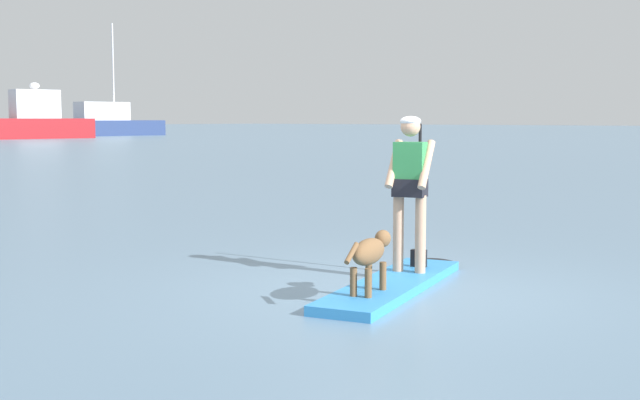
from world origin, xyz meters
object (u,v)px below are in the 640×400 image
at_px(dog, 370,253).
at_px(moored_boat_port, 40,120).
at_px(paddleboard, 399,282).
at_px(person_paddler, 410,182).
at_px(moored_boat_outer, 108,123).

xyz_separation_m(dog, moored_boat_port, (34.31, 62.63, 1.14)).
relative_size(paddleboard, moored_boat_port, 0.35).
distance_m(paddleboard, moored_boat_port, 70.84).
relative_size(paddleboard, dog, 2.93).
relative_size(person_paddler, moored_boat_port, 0.19).
height_order(paddleboard, moored_boat_port, moored_boat_port).
relative_size(person_paddler, dog, 1.57).
bearing_deg(person_paddler, paddleboard, -164.73).
bearing_deg(moored_boat_port, dog, -118.72).
xyz_separation_m(paddleboard, person_paddler, (0.34, 0.09, 1.06)).
height_order(paddleboard, person_paddler, person_paddler).
height_order(dog, moored_boat_port, moored_boat_port).
distance_m(moored_boat_port, moored_boat_outer, 12.71).
height_order(moored_boat_port, moored_boat_outer, moored_boat_outer).
bearing_deg(dog, paddleboard, 15.27).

